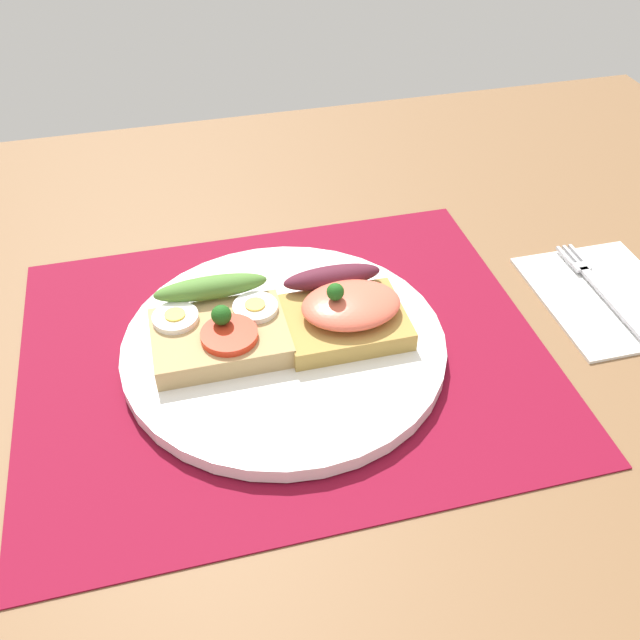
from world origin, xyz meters
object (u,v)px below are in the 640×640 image
sandwich_salmon (346,312)px  fork (600,287)px  plate (284,345)px  napkin (604,292)px  sandwich_egg_tomato (219,327)px

sandwich_salmon → fork: size_ratio=0.69×
plate → sandwich_salmon: 5.71cm
sandwich_salmon → napkin: size_ratio=0.68×
sandwich_egg_tomato → napkin: size_ratio=0.73×
sandwich_egg_tomato → sandwich_salmon: 10.27cm
napkin → fork: fork is taller
plate → napkin: (29.55, 0.49, -0.61)cm
sandwich_egg_tomato → fork: 34.21cm
sandwich_egg_tomato → sandwich_salmon: sandwich_salmon is taller
plate → fork: plate is taller
plate → fork: 29.15cm
sandwich_egg_tomato → plate: bearing=-14.5°
sandwich_egg_tomato → fork: sandwich_egg_tomato is taller
sandwich_salmon → fork: (23.92, 0.50, -2.48)cm
sandwich_egg_tomato → sandwich_salmon: size_ratio=1.08×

